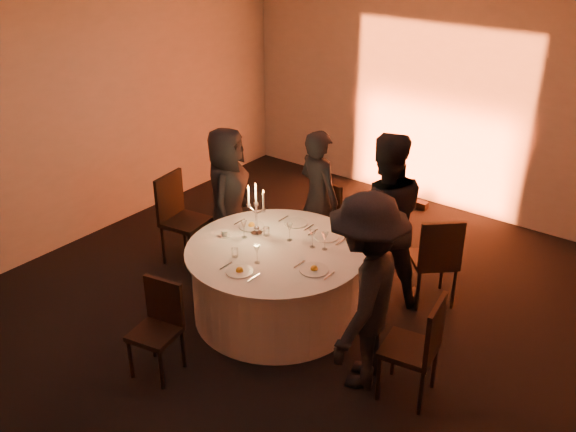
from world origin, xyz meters
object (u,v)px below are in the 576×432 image
Objects in this scene: chair_front at (159,323)px; candelabra at (256,217)px; chair_back_right at (436,256)px; guest_back_right at (383,220)px; coffee_cup at (225,234)px; chair_back_left at (334,212)px; guest_right at (365,293)px; chair_right at (419,344)px; guest_left at (228,195)px; guest_back_left at (318,198)px; banquet_table at (276,282)px; chair_left at (179,213)px.

candelabra is at bearing 80.55° from chair_front.
guest_back_right reaches higher than chair_back_right.
chair_back_left is at bearing 79.86° from coffee_cup.
chair_right is at bearing 83.69° from guest_right.
guest_left is 0.86× the size of guest_back_right.
chair_right is 9.02× the size of coffee_cup.
guest_back_left reaches higher than candelabra.
banquet_table is 1.75m from chair_right.
guest_back_left is at bearing 88.14° from candelabra.
guest_right is (2.40, -0.93, 0.10)m from guest_left.
guest_back_right is at bearing -81.77° from chair_left.
guest_right is at bearing 47.51° from chair_back_right.
chair_back_right is at bearing -79.97° from chair_left.
coffee_cup is (1.03, -0.32, 0.20)m from chair_left.
guest_left is (-0.89, 1.90, 0.31)m from chair_front.
chair_left is 0.61m from guest_left.
guest_right reaches higher than guest_left.
chair_back_right is 9.25× the size of coffee_cup.
guest_back_right is at bearing -171.47° from guest_right.
guest_left reaches higher than chair_front.
chair_back_left is 1.65m from coffee_cup.
guest_right reaches higher than chair_front.
guest_right reaches higher than chair_right.
banquet_table is 1.34m from chair_front.
guest_left is at bearing -30.55° from chair_back_right.
guest_right is 1.63m from candelabra.
chair_right is 0.53× the size of guest_back_right.
chair_back_right is (2.80, 0.93, -0.03)m from chair_left.
guest_back_left is (-0.02, -0.31, 0.29)m from chair_back_left.
chair_front is 0.55× the size of guest_left.
chair_left is 2.00m from chair_front.
chair_back_right reaches higher than chair_front.
guest_back_left reaches higher than chair_left.
guest_back_left reaches higher than chair_back_left.
candelabra is at bearing 102.89° from guest_back_left.
chair_back_left is 0.93× the size of chair_right.
chair_back_left is at bearing -56.34° from chair_back_right.
chair_back_right is 2.45m from guest_left.
chair_front is (-2.01, -1.05, -0.06)m from chair_right.
guest_back_left is (-2.03, 1.43, 0.25)m from chair_right.
coffee_cup is at bearing -166.31° from guest_left.
chair_front is at bearing -147.55° from chair_left.
guest_back_left is at bearing -149.59° from guest_right.
coffee_cup is (-0.29, -1.60, 0.28)m from chair_back_left.
banquet_table is at bearing 65.82° from chair_front.
chair_back_right is 2.18m from coffee_cup.
guest_back_left is at bearing -53.33° from guest_back_right.
chair_back_right is at bearing 43.69° from banquet_table.
chair_left is 0.66× the size of guest_left.
guest_back_right reaches higher than chair_right.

